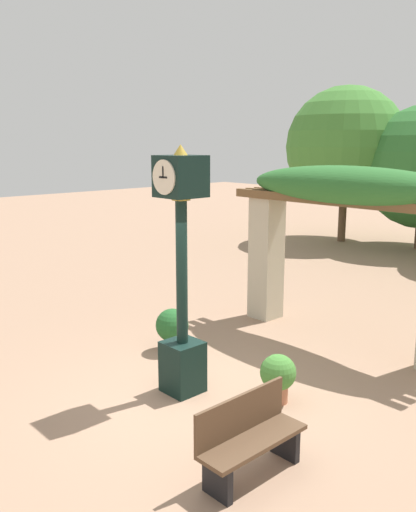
% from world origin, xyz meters
% --- Properties ---
extents(ground_plane, '(60.00, 60.00, 0.00)m').
position_xyz_m(ground_plane, '(0.00, 0.00, 0.00)').
color(ground_plane, '#9E7A60').
extents(pedestal_clock, '(0.56, 0.61, 3.54)m').
position_xyz_m(pedestal_clock, '(-0.36, -0.01, 1.75)').
color(pedestal_clock, black).
rests_on(pedestal_clock, ground).
extents(pergola, '(4.79, 1.13, 3.17)m').
position_xyz_m(pergola, '(0.00, 3.47, 2.36)').
color(pergola, '#BCB299').
rests_on(pergola, ground).
extents(potted_plant_near_left, '(0.57, 0.57, 0.75)m').
position_xyz_m(potted_plant_near_left, '(-1.68, 0.87, 0.43)').
color(potted_plant_near_left, '#9E563D').
rests_on(potted_plant_near_left, ground).
extents(potted_plant_near_right, '(0.51, 0.51, 0.69)m').
position_xyz_m(potted_plant_near_right, '(0.80, 0.74, 0.40)').
color(potted_plant_near_right, '#B26B4C').
rests_on(potted_plant_near_right, ground).
extents(park_bench, '(0.42, 1.35, 0.89)m').
position_xyz_m(park_bench, '(1.67, -0.78, 0.43)').
color(park_bench, brown).
rests_on(park_bench, ground).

